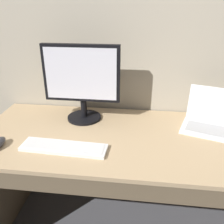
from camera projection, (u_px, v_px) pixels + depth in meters
desk at (134, 174)px, 1.42m from camera, size 1.77×0.71×0.74m
laptop_white at (213, 122)px, 1.39m from camera, size 0.39×0.33×0.22m
external_monitor at (82, 79)px, 1.41m from camera, size 0.45×0.21×0.46m
wired_keyboard at (64, 147)px, 1.22m from camera, size 0.44×0.14×0.02m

